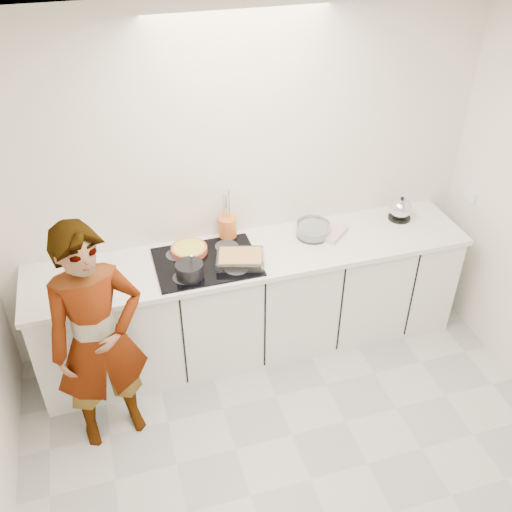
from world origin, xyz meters
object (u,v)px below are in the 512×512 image
object	(u,v)px
hob	(207,262)
tart_dish	(189,249)
saucepan	(190,270)
utensil_crock	(228,228)
cook	(99,340)
mixing_bowl	(313,230)
baking_dish	(240,258)
kettle	(400,210)

from	to	relation	value
hob	tart_dish	size ratio (longest dim) A/B	2.28
saucepan	utensil_crock	bearing A→B (deg)	48.26
utensil_crock	cook	bearing A→B (deg)	-143.24
tart_dish	cook	xyz separation A→B (m)	(-0.70, -0.63, -0.12)
tart_dish	mixing_bowl	distance (m)	0.93
tart_dish	utensil_crock	world-z (taller)	utensil_crock
hob	tart_dish	distance (m)	0.18
tart_dish	baking_dish	xyz separation A→B (m)	(0.32, -0.23, 0.01)
hob	tart_dish	bearing A→B (deg)	123.18
hob	utensil_crock	world-z (taller)	utensil_crock
baking_dish	kettle	distance (m)	1.38
utensil_crock	baking_dish	bearing A→B (deg)	-90.17
hob	kettle	bearing A→B (deg)	5.12
saucepan	mixing_bowl	size ratio (longest dim) A/B	0.77
hob	utensil_crock	xyz separation A→B (m)	(0.22, 0.27, 0.08)
tart_dish	baking_dish	distance (m)	0.39
baking_dish	saucepan	bearing A→B (deg)	-170.81
tart_dish	baking_dish	bearing A→B (deg)	-35.56
hob	baking_dish	world-z (taller)	baking_dish
hob	kettle	xyz separation A→B (m)	(1.58, 0.14, 0.08)
tart_dish	hob	bearing A→B (deg)	-56.82
utensil_crock	cook	world-z (taller)	cook
baking_dish	utensil_crock	world-z (taller)	utensil_crock
baking_dish	cook	size ratio (longest dim) A/B	0.23
tart_dish	saucepan	xyz separation A→B (m)	(-0.05, -0.29, 0.03)
hob	mixing_bowl	world-z (taller)	mixing_bowl
utensil_crock	cook	size ratio (longest dim) A/B	0.10
saucepan	mixing_bowl	bearing A→B (deg)	14.08
kettle	baking_dish	bearing A→B (deg)	-170.63
saucepan	utensil_crock	size ratio (longest dim) A/B	1.40
hob	cook	size ratio (longest dim) A/B	0.44
cook	hob	bearing A→B (deg)	20.11
saucepan	baking_dish	bearing A→B (deg)	9.19
hob	kettle	distance (m)	1.59
mixing_bowl	utensil_crock	world-z (taller)	utensil_crock
tart_dish	mixing_bowl	bearing A→B (deg)	-2.48
hob	saucepan	distance (m)	0.21
baking_dish	mixing_bowl	size ratio (longest dim) A/B	1.26
hob	cook	world-z (taller)	cook
baking_dish	mixing_bowl	bearing A→B (deg)	16.93
saucepan	kettle	world-z (taller)	kettle
mixing_bowl	tart_dish	bearing A→B (deg)	177.52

